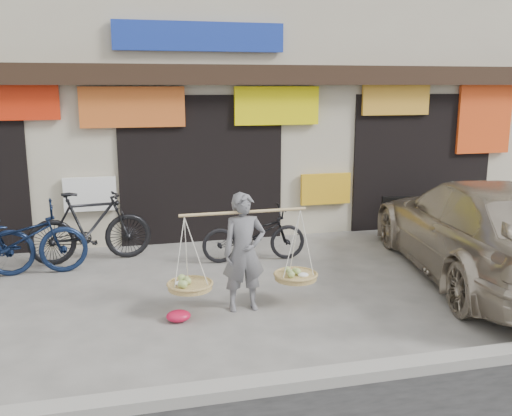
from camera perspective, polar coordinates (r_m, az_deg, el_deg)
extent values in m
plane|color=slate|center=(7.56, -1.11, -10.17)|extent=(70.00, 70.00, 0.00)
cube|color=gray|center=(5.79, 3.53, -16.94)|extent=(70.00, 0.25, 0.12)
cube|color=#B9B096|center=(13.42, -7.63, 14.78)|extent=(14.00, 6.00, 7.00)
cube|color=black|center=(10.28, -5.49, 13.13)|extent=(14.00, 0.35, 0.35)
cube|color=black|center=(10.79, -5.62, 4.02)|extent=(3.00, 0.60, 2.70)
cube|color=black|center=(12.27, 15.70, 4.62)|extent=(3.00, 0.60, 2.70)
cube|color=red|center=(10.37, -23.52, 9.69)|extent=(1.60, 0.08, 0.60)
cube|color=#D56023|center=(10.25, -12.23, 9.84)|extent=(1.80, 0.08, 0.70)
cube|color=#FCEA09|center=(10.66, 2.10, 10.19)|extent=(1.60, 0.08, 0.70)
cube|color=gold|center=(11.55, 13.81, 10.50)|extent=(1.40, 0.08, 0.60)
cube|color=#EB4917|center=(12.62, 21.87, 8.28)|extent=(1.20, 0.08, 1.40)
cube|color=white|center=(10.41, -16.26, 1.34)|extent=(0.90, 0.08, 0.60)
cube|color=gold|center=(11.15, 6.98, 1.92)|extent=(1.00, 0.08, 0.60)
cube|color=#1833A1|center=(10.38, -5.62, 16.71)|extent=(3.00, 0.08, 0.50)
imported|color=slate|center=(7.34, -1.21, -4.44)|extent=(0.57, 0.38, 1.55)
cylinder|color=tan|center=(7.21, -1.23, -0.41)|extent=(1.65, 0.07, 0.04)
cylinder|color=tan|center=(7.34, -6.61, -7.77)|extent=(0.56, 0.56, 0.07)
ellipsoid|color=#A5BF66|center=(7.32, -6.62, -7.33)|extent=(0.39, 0.39, 0.10)
cylinder|color=tan|center=(7.66, 3.98, -6.86)|extent=(0.56, 0.56, 0.07)
ellipsoid|color=#A5BF66|center=(7.64, 3.99, -6.43)|extent=(0.39, 0.39, 0.10)
imported|color=#0E1A36|center=(9.37, -23.12, -3.07)|extent=(2.23, 1.03, 1.13)
imported|color=black|center=(9.76, -16.25, -1.82)|extent=(2.03, 0.77, 1.19)
imported|color=black|center=(9.45, -0.22, -2.64)|extent=(1.75, 0.67, 0.91)
imported|color=#AA9D89|center=(9.22, 21.78, -1.98)|extent=(3.04, 5.51, 1.51)
cube|color=black|center=(11.49, 16.55, 0.02)|extent=(1.69, 0.41, 0.45)
cube|color=silver|center=(11.57, 16.41, -0.39)|extent=(0.45, 0.10, 0.12)
ellipsoid|color=red|center=(7.26, -7.76, -10.65)|extent=(0.31, 0.25, 0.14)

